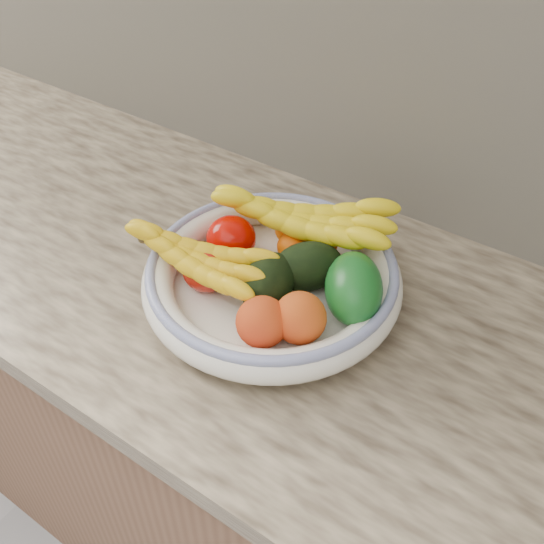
{
  "coord_description": "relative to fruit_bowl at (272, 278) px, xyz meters",
  "views": [
    {
      "loc": [
        0.38,
        1.11,
        1.57
      ],
      "look_at": [
        0.0,
        1.66,
        0.96
      ],
      "focal_mm": 40.0,
      "sensor_mm": 36.0,
      "label": 1
    }
  ],
  "objects": [
    {
      "name": "tomato_left",
      "position": [
        -0.1,
        0.03,
        0.01
      ],
      "size": [
        0.1,
        0.1,
        0.07
      ],
      "primitive_type": "ellipsoid",
      "rotation": [
        0.0,
        0.0,
        0.41
      ],
      "color": "#C20700",
      "rests_on": "fruit_bowl"
    },
    {
      "name": "peach_front",
      "position": [
        0.05,
        -0.1,
        0.02
      ],
      "size": [
        0.08,
        0.08,
        0.07
      ],
      "primitive_type": "ellipsoid",
      "rotation": [
        0.0,
        0.0,
        0.14
      ],
      "color": "orange",
      "rests_on": "fruit_bowl"
    },
    {
      "name": "clementine_back_right",
      "position": [
        0.02,
        0.11,
        0.01
      ],
      "size": [
        0.06,
        0.06,
        0.05
      ],
      "primitive_type": "ellipsoid",
      "rotation": [
        0.0,
        0.0,
        -0.1
      ],
      "color": "#EF4E05",
      "rests_on": "fruit_bowl"
    },
    {
      "name": "green_mango",
      "position": [
        0.12,
        0.02,
        0.03
      ],
      "size": [
        0.16,
        0.16,
        0.11
      ],
      "primitive_type": "ellipsoid",
      "rotation": [
        0.0,
        0.31,
        0.58
      ],
      "color": "#0F5218",
      "rests_on": "fruit_bowl"
    },
    {
      "name": "banana_bunch_back",
      "position": [
        -0.01,
        0.09,
        0.04
      ],
      "size": [
        0.33,
        0.2,
        0.09
      ],
      "primitive_type": null,
      "rotation": [
        0.0,
        0.0,
        0.29
      ],
      "color": "yellow",
      "rests_on": "fruit_bowl"
    },
    {
      "name": "kitchen_counter",
      "position": [
        0.0,
        0.03,
        -0.48
      ],
      "size": [
        2.44,
        0.66,
        1.4
      ],
      "color": "brown",
      "rests_on": "ground"
    },
    {
      "name": "avocado_center",
      "position": [
        0.01,
        -0.02,
        0.02
      ],
      "size": [
        0.09,
        0.12,
        0.07
      ],
      "primitive_type": "ellipsoid",
      "rotation": [
        0.0,
        0.0,
        0.18
      ],
      "color": "black",
      "rests_on": "fruit_bowl"
    },
    {
      "name": "banana_bunch_front",
      "position": [
        -0.09,
        -0.06,
        0.03
      ],
      "size": [
        0.26,
        0.14,
        0.07
      ],
      "primitive_type": null,
      "rotation": [
        0.0,
        0.0,
        0.16
      ],
      "color": "yellow",
      "rests_on": "fruit_bowl"
    },
    {
      "name": "peach_right",
      "position": [
        0.09,
        -0.06,
        0.02
      ],
      "size": [
        0.08,
        0.08,
        0.07
      ],
      "primitive_type": "ellipsoid",
      "rotation": [
        0.0,
        0.0,
        -0.11
      ],
      "color": "orange",
      "rests_on": "fruit_bowl"
    },
    {
      "name": "fruit_bowl",
      "position": [
        0.0,
        0.0,
        0.0
      ],
      "size": [
        0.39,
        0.39,
        0.08
      ],
      "color": "white",
      "rests_on": "kitchen_counter"
    },
    {
      "name": "clementine_back_left",
      "position": [
        -0.04,
        0.11,
        0.01
      ],
      "size": [
        0.07,
        0.07,
        0.05
      ],
      "primitive_type": "ellipsoid",
      "rotation": [
        0.0,
        0.0,
        -0.32
      ],
      "color": "orange",
      "rests_on": "fruit_bowl"
    },
    {
      "name": "tomato_near_left",
      "position": [
        -0.08,
        -0.05,
        0.01
      ],
      "size": [
        0.09,
        0.09,
        0.07
      ],
      "primitive_type": "ellipsoid",
      "rotation": [
        0.0,
        0.0,
        -0.21
      ],
      "color": "#B1170B",
      "rests_on": "fruit_bowl"
    },
    {
      "name": "avocado_right",
      "position": [
        0.04,
        0.04,
        0.02
      ],
      "size": [
        0.13,
        0.13,
        0.07
      ],
      "primitive_type": "ellipsoid",
      "rotation": [
        0.0,
        0.0,
        -0.72
      ],
      "color": "black",
      "rests_on": "fruit_bowl"
    },
    {
      "name": "clementine_back_mid",
      "position": [
        0.01,
        0.06,
        0.01
      ],
      "size": [
        0.06,
        0.06,
        0.04
      ],
      "primitive_type": "ellipsoid",
      "rotation": [
        0.0,
        0.0,
        0.25
      ],
      "color": "#DB4A04",
      "rests_on": "fruit_bowl"
    },
    {
      "name": "clementine_extra",
      "position": [
        -0.01,
        0.07,
        0.01
      ],
      "size": [
        0.05,
        0.05,
        0.05
      ],
      "primitive_type": "ellipsoid",
      "color": "#F26005",
      "rests_on": "fruit_bowl"
    }
  ]
}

